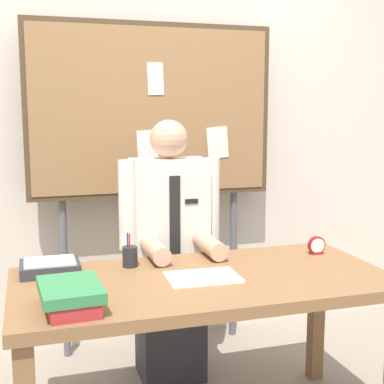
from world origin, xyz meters
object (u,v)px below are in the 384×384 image
open_notebook (203,277)px  desk_clock (317,246)px  bulletin_board (152,116)px  pen_holder (130,256)px  desk (204,297)px  paper_tray (50,267)px  person (170,261)px  book_stack (71,296)px

open_notebook → desk_clock: size_ratio=3.43×
desk_clock → bulletin_board: bearing=130.3°
bulletin_board → pen_holder: 1.01m
desk → open_notebook: open_notebook is taller
open_notebook → paper_tray: paper_tray is taller
person → book_stack: bearing=-126.3°
bulletin_board → open_notebook: size_ratio=6.34×
desk → book_stack: size_ratio=5.27×
book_stack → pen_holder: (0.31, 0.47, -0.00)m
person → open_notebook: 0.61m
desk → book_stack: book_stack is taller
desk_clock → paper_tray: bearing=177.2°
open_notebook → person: bearing=88.8°
bulletin_board → paper_tray: bulletin_board is taller
book_stack → desk_clock: size_ratio=3.43×
pen_holder → desk_clock: bearing=-3.5°
open_notebook → pen_holder: 0.38m
pen_holder → paper_tray: 0.36m
person → open_notebook: person is taller
person → paper_tray: person is taller
book_stack → open_notebook: size_ratio=1.00×
book_stack → pen_holder: 0.56m
person → paper_tray: size_ratio=5.47×
desk → person: person is taller
bulletin_board → paper_tray: size_ratio=7.59×
open_notebook → desk_clock: 0.71m
open_notebook → desk_clock: bearing=17.5°
person → open_notebook: bearing=-91.2°
bulletin_board → open_notebook: (-0.01, -0.99, -0.68)m
book_stack → paper_tray: bearing=96.6°
open_notebook → pen_holder: bearing=134.6°
bulletin_board → desk_clock: size_ratio=21.77×
bulletin_board → paper_tray: (-0.64, -0.72, -0.66)m
desk → paper_tray: size_ratio=6.31×
pen_holder → desk: bearing=-41.8°
book_stack → open_notebook: bearing=19.0°
person → paper_tray: bearing=-153.0°
paper_tray → open_notebook: bearing=-23.7°
person → book_stack: (-0.59, -0.80, 0.14)m
bulletin_board → paper_tray: bearing=-131.7°
person → desk: bearing=-90.0°
paper_tray → person: bearing=27.0°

